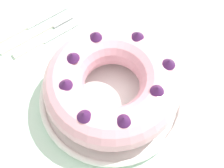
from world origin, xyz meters
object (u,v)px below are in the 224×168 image
Objects in this scene: serving_dish at (112,96)px; bundt_cake at (112,84)px; fork at (42,30)px; serving_knife at (25,27)px; cake_knife at (41,41)px.

serving_dish is 1.12× the size of bundt_cake.
fork is (-0.24, -0.03, -0.06)m from bundt_cake.
serving_knife and cake_knife have the same top height.
serving_knife is (-0.03, -0.03, 0.00)m from fork.
bundt_cake is (0.00, 0.00, 0.05)m from serving_dish.
serving_knife is at bearing -168.70° from serving_dish.
cake_knife is at bearing -168.62° from serving_dish.
bundt_cake is 0.25m from fork.
bundt_cake reaches higher than serving_knife.
fork is at bearing -173.85° from bundt_cake.
serving_dish is 0.24m from fork.
fork is at bearing 150.99° from cake_knife.
bundt_cake is 1.41× the size of fork.
serving_dish is 0.22m from cake_knife.
bundt_cake is at bearing 7.67° from fork.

